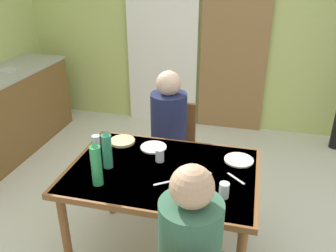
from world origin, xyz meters
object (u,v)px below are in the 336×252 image
Objects in this scene: water_bottle_green_far at (96,165)px; person_far_diner at (168,123)px; person_near_diner at (190,244)px; dining_table at (163,180)px; chair_far_diner at (172,145)px; water_bottle_green_near at (107,150)px.

person_far_diner is at bearing 76.28° from water_bottle_green_far.
person_far_diner is at bearing 108.40° from person_near_diner.
water_bottle_green_far reaches higher than dining_table.
chair_far_diner is 1.13× the size of person_near_diner.
dining_table is 0.67m from person_far_diner.
person_near_diner reaches higher than water_bottle_green_far.
person_near_diner is at bearing 108.40° from person_far_diner.
person_near_diner is at bearing -41.72° from water_bottle_green_near.
person_near_diner is 2.61× the size of water_bottle_green_far.
person_far_diner reaches higher than water_bottle_green_near.
person_near_diner is 0.90m from water_bottle_green_near.
person_near_diner is (0.31, -0.65, 0.11)m from dining_table.
water_bottle_green_near is at bearing 138.28° from person_near_diner.
chair_far_diner is at bearing 74.28° from water_bottle_green_near.
person_far_diner is (-0.00, -0.14, 0.28)m from chair_far_diner.
person_far_diner is (-0.12, 0.65, 0.11)m from dining_table.
water_bottle_green_near is (-0.24, -0.84, 0.38)m from chair_far_diner.
water_bottle_green_near is at bearing 71.44° from person_far_diner.
water_bottle_green_near is at bearing -171.49° from dining_table.
person_near_diner is 1.00× the size of person_far_diner.
water_bottle_green_far is (-0.66, 0.40, 0.11)m from person_near_diner.
dining_table is at bearing 100.71° from person_far_diner.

